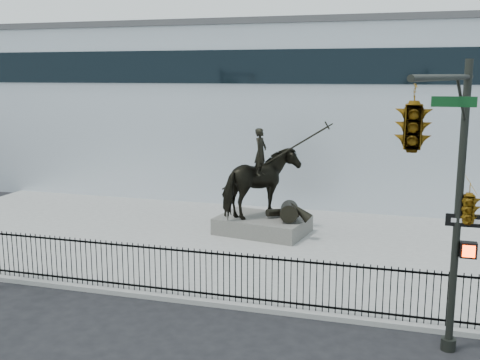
# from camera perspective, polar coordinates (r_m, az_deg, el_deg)

# --- Properties ---
(ground) EXTENTS (120.00, 120.00, 0.00)m
(ground) POSITION_cam_1_polar(r_m,az_deg,el_deg) (16.05, -6.14, -13.87)
(ground) COLOR black
(ground) RESTS_ON ground
(plaza) EXTENTS (30.00, 12.00, 0.15)m
(plaza) POSITION_cam_1_polar(r_m,az_deg,el_deg) (22.23, 0.71, -6.51)
(plaza) COLOR gray
(plaza) RESTS_ON ground
(building) EXTENTS (44.00, 14.00, 9.00)m
(building) POSITION_cam_1_polar(r_m,az_deg,el_deg) (34.01, 6.60, 7.02)
(building) COLOR silver
(building) RESTS_ON ground
(picket_fence) EXTENTS (22.10, 0.10, 1.50)m
(picket_fence) POSITION_cam_1_polar(r_m,az_deg,el_deg) (16.79, -4.58, -9.39)
(picket_fence) COLOR black
(picket_fence) RESTS_ON plaza
(statue_plinth) EXTENTS (3.95, 3.04, 0.67)m
(statue_plinth) POSITION_cam_1_polar(r_m,az_deg,el_deg) (23.40, 2.30, -4.58)
(statue_plinth) COLOR #53514C
(statue_plinth) RESTS_ON plaza
(equestrian_statue) EXTENTS (4.52, 3.21, 3.88)m
(equestrian_statue) POSITION_cam_1_polar(r_m,az_deg,el_deg) (22.98, 2.49, -0.42)
(equestrian_statue) COLOR black
(equestrian_statue) RESTS_ON statue_plinth
(traffic_signal_right) EXTENTS (2.17, 6.86, 7.00)m
(traffic_signal_right) POSITION_cam_1_polar(r_m,az_deg,el_deg) (11.65, 20.03, 1.10)
(traffic_signal_right) COLOR black
(traffic_signal_right) RESTS_ON ground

